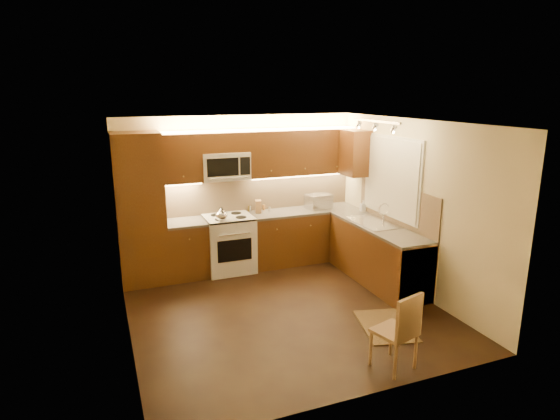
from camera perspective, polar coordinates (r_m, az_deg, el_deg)
name	(u,v)px	position (r m, az deg, el deg)	size (l,w,h in m)	color
floor	(285,310)	(6.50, 0.56, -12.00)	(4.00, 4.00, 0.01)	black
ceiling	(285,122)	(5.84, 0.61, 10.57)	(4.00, 4.00, 0.01)	beige
wall_back	(240,191)	(7.89, -4.88, 2.32)	(4.00, 0.01, 2.50)	beige
wall_front	(368,276)	(4.36, 10.58, -7.88)	(4.00, 0.01, 2.50)	beige
wall_left	(122,238)	(5.65, -18.62, -3.25)	(0.01, 4.00, 2.50)	beige
wall_right	(413,207)	(7.03, 15.88, 0.33)	(0.01, 4.00, 2.50)	beige
pantry	(140,210)	(7.33, -16.62, 0.03)	(0.70, 0.60, 2.30)	#47240F
base_cab_back_left	(187,250)	(7.61, -11.27, -4.78)	(0.62, 0.60, 0.86)	#47240F
counter_back_left	(185,223)	(7.47, -11.44, -1.52)	(0.62, 0.60, 0.04)	#373432
base_cab_back_right	(303,236)	(8.18, 2.86, -3.16)	(1.92, 0.60, 0.86)	#47240F
counter_back_right	(304,211)	(8.05, 2.90, -0.11)	(1.92, 0.60, 0.04)	#373432
base_cab_right	(377,255)	(7.40, 11.72, -5.35)	(0.60, 2.00, 0.86)	#47240F
counter_right	(379,227)	(7.27, 11.90, -2.00)	(0.60, 2.00, 0.04)	#373432
dishwasher	(405,271)	(6.87, 14.91, -7.11)	(0.58, 0.60, 0.84)	silver
backsplash_back	(260,192)	(7.99, -2.44, 2.15)	(3.30, 0.02, 0.60)	tan
backsplash_right	(396,205)	(7.35, 13.92, 0.65)	(0.02, 2.00, 0.60)	tan
upper_cab_back_left	(180,158)	(7.39, -11.99, 6.17)	(0.62, 0.35, 0.75)	#47240F
upper_cab_back_right	(301,152)	(7.98, 2.62, 7.04)	(1.92, 0.35, 0.75)	#47240F
upper_cab_bridge	(224,142)	(7.51, -6.84, 8.19)	(0.76, 0.35, 0.31)	#47240F
upper_cab_right_corner	(355,153)	(7.96, 9.08, 6.86)	(0.35, 0.50, 0.75)	#47240F
stove	(229,244)	(7.71, -6.20, -4.08)	(0.76, 0.65, 0.92)	silver
microwave	(225,166)	(7.55, -6.73, 5.35)	(0.76, 0.38, 0.44)	silver
window_frame	(392,177)	(7.38, 13.41, 3.92)	(0.03, 1.44, 1.24)	silver
window_blinds	(391,177)	(7.37, 13.28, 3.91)	(0.02, 1.36, 1.16)	silver
sink	(374,218)	(7.36, 11.30, -0.99)	(0.52, 0.86, 0.15)	silver
faucet	(384,212)	(7.44, 12.50, -0.29)	(0.20, 0.04, 0.30)	silver
track_light_bar	(376,121)	(6.92, 11.52, 10.53)	(0.04, 1.20, 0.03)	silver
kettle	(221,214)	(7.30, -7.13, -0.49)	(0.19, 0.19, 0.22)	silver
toaster_oven	(318,201)	(8.14, 4.67, 1.05)	(0.41, 0.31, 0.24)	silver
knife_block	(258,206)	(7.84, -2.65, 0.43)	(0.10, 0.15, 0.21)	#997545
spice_jar_a	(269,209)	(7.92, -1.33, 0.14)	(0.04, 0.04, 0.09)	silver
spice_jar_b	(249,208)	(7.94, -3.74, 0.19)	(0.05, 0.05, 0.10)	brown
spice_jar_c	(251,209)	(7.93, -3.58, 0.18)	(0.04, 0.04, 0.10)	silver
spice_jar_d	(264,207)	(8.02, -1.97, 0.32)	(0.05, 0.05, 0.09)	#96632D
soap_bottle	(363,206)	(8.06, 10.04, 0.51)	(0.08, 0.08, 0.18)	silver
rug	(386,326)	(6.22, 12.70, -13.56)	(0.59, 0.89, 0.01)	black
dining_chair	(394,330)	(5.24, 13.71, -13.93)	(0.39, 0.39, 0.87)	#997545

